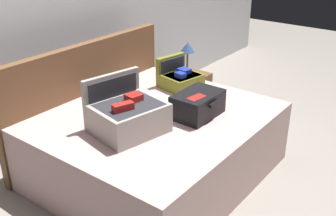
{
  "coord_description": "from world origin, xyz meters",
  "views": [
    {
      "loc": [
        -2.35,
        -1.52,
        2.03
      ],
      "look_at": [
        0.0,
        0.28,
        0.66
      ],
      "focal_mm": 44.06,
      "sensor_mm": 36.0,
      "label": 1
    }
  ],
  "objects": [
    {
      "name": "ground_plane",
      "position": [
        0.0,
        0.0,
        0.0
      ],
      "size": [
        12.0,
        12.0,
        0.0
      ],
      "primitive_type": "plane",
      "color": "gray"
    },
    {
      "name": "bed",
      "position": [
        0.0,
        0.4,
        0.28
      ],
      "size": [
        1.84,
        1.57,
        0.56
      ],
      "primitive_type": "cube",
      "color": "#BC9993",
      "rests_on": "ground"
    },
    {
      "name": "nightstand",
      "position": [
        1.2,
        0.93,
        0.22
      ],
      "size": [
        0.44,
        0.4,
        0.44
      ],
      "primitive_type": "cube",
      "color": "brown",
      "rests_on": "ground"
    },
    {
      "name": "headboard",
      "position": [
        0.0,
        1.22,
        0.51
      ],
      "size": [
        1.88,
        0.08,
        1.02
      ],
      "primitive_type": "cube",
      "color": "brown",
      "rests_on": "ground"
    },
    {
      "name": "hard_case_medium",
      "position": [
        0.2,
        0.13,
        0.66
      ],
      "size": [
        0.42,
        0.31,
        0.2
      ],
      "rotation": [
        0.0,
        0.0,
        -0.0
      ],
      "color": "black",
      "rests_on": "bed"
    },
    {
      "name": "back_wall",
      "position": [
        0.0,
        1.65,
        1.3
      ],
      "size": [
        8.0,
        0.1,
        2.6
      ],
      "primitive_type": "cube",
      "color": "silver",
      "rests_on": "ground"
    },
    {
      "name": "hard_case_small",
      "position": [
        0.62,
        0.62,
        0.65
      ],
      "size": [
        0.39,
        0.39,
        0.28
      ],
      "rotation": [
        0.0,
        0.0,
        -0.2
      ],
      "color": "olive",
      "rests_on": "bed"
    },
    {
      "name": "pillow_near_headboard",
      "position": [
        0.1,
        0.89,
        0.64
      ],
      "size": [
        0.42,
        0.31,
        0.16
      ],
      "primitive_type": "ellipsoid",
      "rotation": [
        0.0,
        0.0,
        0.13
      ],
      "color": "navy",
      "rests_on": "bed"
    },
    {
      "name": "hard_case_large",
      "position": [
        -0.34,
        0.4,
        0.69
      ],
      "size": [
        0.58,
        0.53,
        0.41
      ],
      "rotation": [
        0.0,
        0.0,
        -0.2
      ],
      "color": "gray",
      "rests_on": "bed"
    },
    {
      "name": "table_lamp",
      "position": [
        1.2,
        0.93,
        0.73
      ],
      "size": [
        0.16,
        0.16,
        0.37
      ],
      "color": "#3F3833",
      "rests_on": "nightstand"
    }
  ]
}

